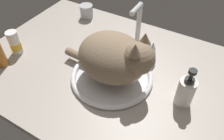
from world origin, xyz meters
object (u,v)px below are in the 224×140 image
Objects in this scene: metal_jar at (87,11)px; pill_bottle at (15,43)px; sink_basin at (112,76)px; faucet at (137,32)px; cat at (116,58)px; soap_pump_bottle at (185,92)px.

metal_jar is 39.72cm from pill_bottle.
pill_bottle reaches higher than sink_basin.
faucet is 2.04× the size of pill_bottle.
metal_jar is (-35.00, 31.48, -7.40)cm from cat.
soap_pump_bottle is (24.80, 1.79, -5.04)cm from cat.
faucet is 32.90cm from soap_pump_bottle.
soap_pump_bottle is (59.81, -29.69, 2.35)cm from metal_jar.
faucet is (0.00, 20.96, 7.48)cm from sink_basin.
faucet reaches higher than pill_bottle.
cat is 2.42× the size of soap_pump_bottle.
metal_jar is at bearing 162.55° from faucet.
sink_basin is 2.99× the size of pill_bottle.
sink_basin is at bearing -90.00° from faucet.
pill_bottle is (-42.42, -7.22, 3.98)cm from sink_basin.
faucet is at bearing -17.45° from metal_jar.
sink_basin is at bearing -176.30° from soap_pump_bottle.
cat reaches higher than faucet.
cat is (1.75, -21.03, 2.42)cm from faucet.
soap_pump_bottle is at bearing -35.93° from faucet.
cat reaches higher than sink_basin.
pill_bottle is 69.56cm from soap_pump_bottle.
faucet is 0.57× the size of cat.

